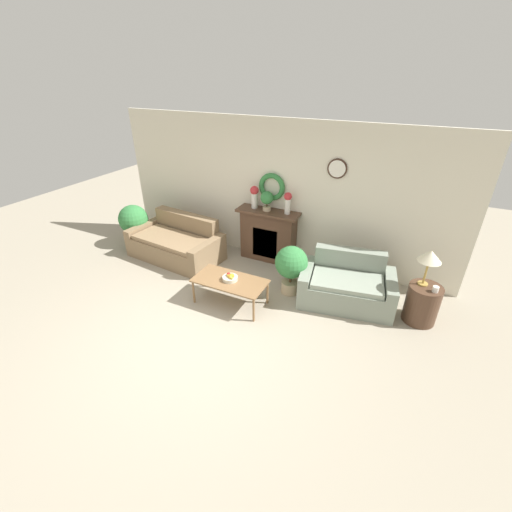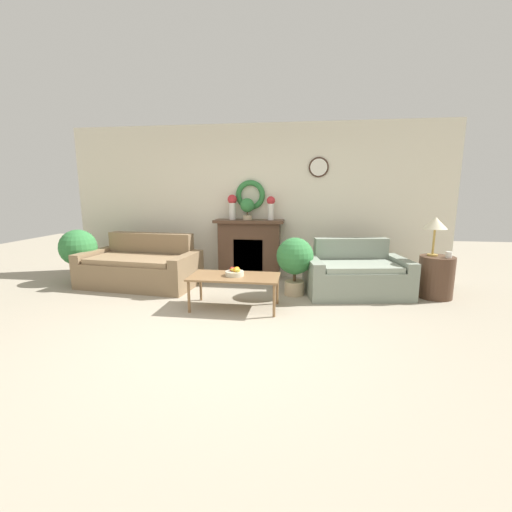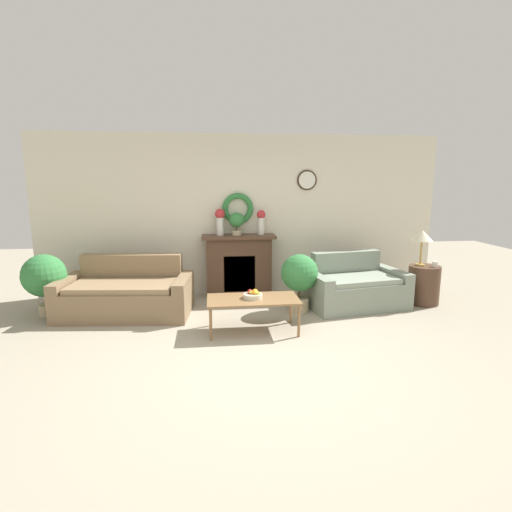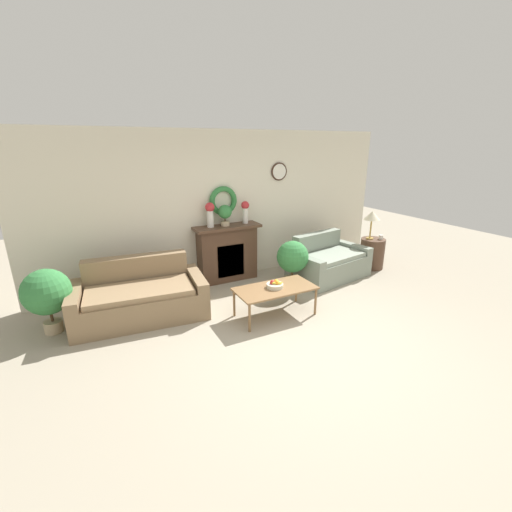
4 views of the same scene
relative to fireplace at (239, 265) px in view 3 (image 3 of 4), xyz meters
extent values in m
plane|color=#9E937F|center=(0.07, -2.60, -0.53)|extent=(16.00, 16.00, 0.00)
cube|color=beige|center=(0.07, 0.21, 0.82)|extent=(6.80, 0.06, 2.70)
cylinder|color=#382319|center=(1.18, 0.16, 1.42)|extent=(0.34, 0.02, 0.34)
cylinder|color=white|center=(1.18, 0.15, 1.42)|extent=(0.29, 0.01, 0.29)
torus|color=#337A3D|center=(0.00, 0.13, 0.95)|extent=(0.52, 0.09, 0.52)
cube|color=#4C3323|center=(0.00, 0.01, -0.03)|extent=(1.08, 0.34, 1.00)
cube|color=black|center=(0.00, -0.15, -0.11)|extent=(0.52, 0.02, 0.60)
cube|color=orange|center=(0.00, -0.16, -0.19)|extent=(0.41, 0.01, 0.33)
cube|color=#4C3323|center=(0.00, -0.03, 0.49)|extent=(1.22, 0.41, 0.05)
cube|color=#846B4C|center=(-1.72, -0.88, -0.32)|extent=(1.58, 0.91, 0.42)
cube|color=#846B4C|center=(-1.68, -0.39, -0.11)|extent=(1.53, 0.36, 0.83)
cube|color=#846B4C|center=(-2.55, -0.69, -0.25)|extent=(0.26, 0.99, 0.56)
cube|color=#846B4C|center=(-0.87, -0.85, -0.25)|extent=(0.26, 0.99, 0.56)
cube|color=#917554|center=(-1.72, -0.88, -0.07)|extent=(1.52, 0.84, 0.08)
cube|color=gray|center=(1.78, -0.88, -0.32)|extent=(1.25, 0.87, 0.42)
cube|color=gray|center=(1.70, -0.45, -0.12)|extent=(1.17, 0.39, 0.82)
cube|color=gray|center=(1.11, -0.90, -0.25)|extent=(0.32, 0.89, 0.56)
cube|color=gray|center=(2.41, -0.68, -0.25)|extent=(0.32, 0.89, 0.56)
cube|color=gray|center=(1.78, -0.88, -0.07)|extent=(1.20, 0.81, 0.08)
cube|color=olive|center=(0.07, -1.64, -0.10)|extent=(1.18, 0.59, 0.03)
cylinder|color=olive|center=(-0.48, -1.90, -0.32)|extent=(0.04, 0.04, 0.42)
cylinder|color=olive|center=(0.62, -1.90, -0.32)|extent=(0.04, 0.04, 0.42)
cylinder|color=olive|center=(-0.48, -1.39, -0.32)|extent=(0.04, 0.04, 0.42)
cylinder|color=olive|center=(0.62, -1.39, -0.32)|extent=(0.04, 0.04, 0.42)
cylinder|color=beige|center=(0.07, -1.63, -0.05)|extent=(0.25, 0.25, 0.06)
sphere|color=#B2231E|center=(0.03, -1.62, -0.01)|extent=(0.07, 0.07, 0.07)
sphere|color=orange|center=(0.10, -1.63, 0.00)|extent=(0.08, 0.08, 0.08)
sphere|color=orange|center=(0.08, -1.65, 0.00)|extent=(0.07, 0.07, 0.07)
ellipsoid|color=yellow|center=(0.08, -1.67, 0.00)|extent=(0.17, 0.11, 0.04)
cylinder|color=#4C3323|center=(2.90, -0.76, -0.22)|extent=(0.49, 0.49, 0.61)
cylinder|color=#B28E42|center=(2.84, -0.71, 0.09)|extent=(0.15, 0.15, 0.02)
cylinder|color=#B28E42|center=(2.84, -0.71, 0.29)|extent=(0.03, 0.03, 0.37)
cone|color=beige|center=(2.84, -0.71, 0.56)|extent=(0.33, 0.33, 0.17)
cylinder|color=silver|center=(3.01, -0.84, 0.13)|extent=(0.09, 0.09, 0.09)
cylinder|color=silver|center=(-0.30, 0.01, 0.66)|extent=(0.12, 0.12, 0.29)
sphere|color=#B72D33|center=(-0.30, 0.01, 0.87)|extent=(0.17, 0.17, 0.17)
cylinder|color=silver|center=(0.38, 0.01, 0.66)|extent=(0.11, 0.11, 0.28)
sphere|color=#B72D33|center=(0.38, 0.01, 0.85)|extent=(0.15, 0.15, 0.15)
cylinder|color=tan|center=(-0.03, -0.01, 0.56)|extent=(0.16, 0.16, 0.08)
cylinder|color=#4C3823|center=(-0.03, -0.01, 0.63)|extent=(0.02, 0.02, 0.07)
sphere|color=#337A3D|center=(-0.03, -0.01, 0.77)|extent=(0.25, 0.25, 0.25)
cylinder|color=tan|center=(-2.86, -0.67, -0.45)|extent=(0.23, 0.23, 0.16)
cylinder|color=#4C3823|center=(-2.86, -0.67, -0.28)|extent=(0.04, 0.04, 0.17)
sphere|color=#337A3D|center=(-2.86, -0.67, 0.06)|extent=(0.62, 0.62, 0.62)
cylinder|color=tan|center=(0.84, -0.92, -0.43)|extent=(0.29, 0.29, 0.21)
cylinder|color=#4C3823|center=(0.84, -0.92, -0.24)|extent=(0.05, 0.05, 0.15)
sphere|color=#337A3D|center=(0.84, -0.92, 0.07)|extent=(0.55, 0.55, 0.55)
camera|label=1|loc=(2.46, -5.61, 2.91)|focal=24.00mm
camera|label=2|loc=(0.97, -5.95, 1.02)|focal=24.00mm
camera|label=3|loc=(-0.46, -6.57, 1.42)|focal=28.00mm
camera|label=4|loc=(-2.30, -5.61, 1.92)|focal=24.00mm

